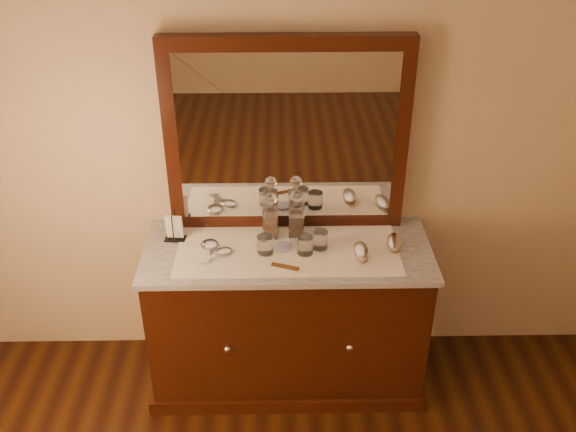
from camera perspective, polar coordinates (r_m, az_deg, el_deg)
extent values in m
plane|color=tan|center=(3.17, -0.14, 8.34)|extent=(4.50, 4.50, 0.00)
cube|color=black|center=(3.44, -0.03, -9.07)|extent=(1.40, 0.55, 0.82)
cube|color=black|center=(3.68, -0.03, -13.49)|extent=(1.46, 0.59, 0.08)
sphere|color=silver|center=(3.20, -5.42, -11.80)|extent=(0.04, 0.04, 0.04)
sphere|color=silver|center=(3.21, 5.53, -11.66)|extent=(0.04, 0.04, 0.04)
cube|color=silver|center=(3.18, -0.03, -3.18)|extent=(1.44, 0.59, 0.03)
cube|color=black|center=(3.15, -0.12, 7.15)|extent=(1.20, 0.08, 1.00)
cube|color=white|center=(3.12, -0.11, 6.90)|extent=(1.06, 0.01, 0.86)
cube|color=white|center=(3.15, -0.03, -3.13)|extent=(1.10, 0.45, 0.00)
cylinder|color=white|center=(3.17, -0.40, -2.76)|extent=(0.09, 0.09, 0.01)
cube|color=brown|center=(3.03, -0.26, -4.56)|extent=(0.14, 0.07, 0.01)
cube|color=black|center=(3.29, -10.05, -2.01)|extent=(0.11, 0.07, 0.01)
cylinder|color=black|center=(3.23, -10.30, -1.17)|extent=(0.01, 0.01, 0.16)
cylinder|color=black|center=(3.28, -10.05, -0.59)|extent=(0.01, 0.01, 0.16)
cube|color=white|center=(3.26, -10.16, -0.96)|extent=(0.09, 0.05, 0.13)
cube|color=#995516|center=(3.24, -1.55, -0.93)|extent=(0.07, 0.07, 0.11)
cube|color=white|center=(3.23, -1.55, -0.56)|extent=(0.08, 0.08, 0.16)
cylinder|color=white|center=(3.18, -1.57, 0.87)|extent=(0.03, 0.03, 0.03)
sphere|color=white|center=(3.16, -1.59, 1.57)|extent=(0.07, 0.07, 0.06)
cube|color=#995516|center=(3.25, 0.77, -0.77)|extent=(0.07, 0.07, 0.12)
cube|color=white|center=(3.24, 0.78, -0.39)|extent=(0.08, 0.08, 0.17)
cylinder|color=white|center=(3.19, 0.79, 1.09)|extent=(0.03, 0.03, 0.03)
sphere|color=white|center=(3.16, 0.79, 1.81)|extent=(0.07, 0.07, 0.06)
ellipsoid|color=#927359|center=(3.13, 6.54, -3.37)|extent=(0.07, 0.16, 0.02)
ellipsoid|color=silver|center=(3.12, 6.56, -3.06)|extent=(0.07, 0.16, 0.02)
ellipsoid|color=#927359|center=(3.22, 9.50, -2.55)|extent=(0.09, 0.17, 0.02)
ellipsoid|color=silver|center=(3.21, 9.53, -2.25)|extent=(0.09, 0.17, 0.02)
ellipsoid|color=silver|center=(3.20, -7.08, -2.55)|extent=(0.09, 0.11, 0.02)
cube|color=silver|center=(3.13, -7.24, -3.57)|extent=(0.02, 0.14, 0.01)
ellipsoid|color=silver|center=(3.14, -5.84, -3.20)|extent=(0.12, 0.12, 0.02)
cube|color=silver|center=(3.11, -7.13, -3.82)|extent=(0.11, 0.10, 0.01)
cylinder|color=white|center=(3.11, -2.06, -2.58)|extent=(0.08, 0.08, 0.09)
cylinder|color=white|center=(3.11, 1.55, -2.60)|extent=(0.08, 0.08, 0.09)
cylinder|color=white|center=(3.15, 2.87, -2.13)|extent=(0.08, 0.08, 0.09)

